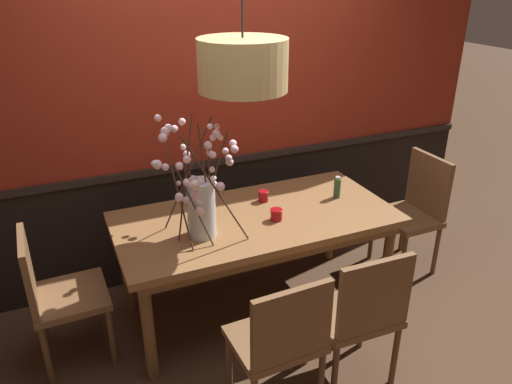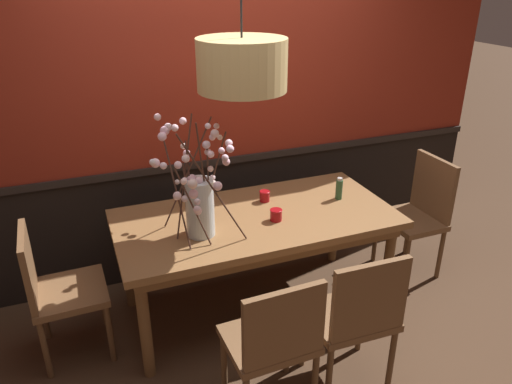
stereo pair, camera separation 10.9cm
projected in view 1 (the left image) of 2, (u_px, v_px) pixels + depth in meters
The scene contains 14 objects.
ground_plane at pixel (256, 307), 3.57m from camera, with size 24.00×24.00×0.00m, color #4C3321.
back_wall at pixel (216, 95), 3.59m from camera, with size 4.54×0.14×2.82m.
dining_table at pixel (256, 227), 3.29m from camera, with size 1.85×0.91×0.75m.
chair_near_side_left at pixel (281, 339), 2.53m from camera, with size 0.47×0.41×0.88m.
chair_head_east_end at pixel (415, 207), 3.87m from camera, with size 0.39×0.46×0.94m.
chair_near_side_right at pixel (361, 312), 2.71m from camera, with size 0.47×0.41×0.91m.
chair_far_side_right at pixel (244, 189), 4.18m from camera, with size 0.45×0.42×0.94m.
chair_far_side_left at pixel (183, 200), 3.97m from camera, with size 0.43×0.45×0.94m.
chair_head_west_end at pixel (56, 291), 2.91m from camera, with size 0.44×0.45×0.89m.
vase_with_blossoms at pixel (199, 201), 2.92m from camera, with size 0.52×0.78×0.74m.
candle_holder_nearer_center at pixel (263, 196), 3.44m from camera, with size 0.08×0.08×0.08m.
candle_holder_nearer_edge at pixel (276, 214), 3.19m from camera, with size 0.08×0.08×0.08m.
condiment_bottle at pixel (337, 188), 3.48m from camera, with size 0.05×0.05×0.16m.
pendant_lamp at pixel (243, 65), 2.72m from camera, with size 0.51×0.51×1.20m.
Camera 1 is at (-1.16, -2.65, 2.25)m, focal length 34.41 mm.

